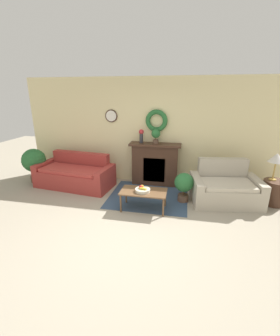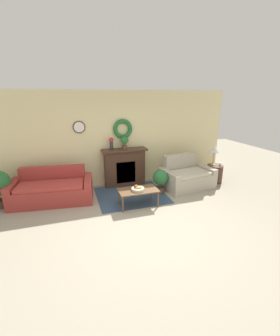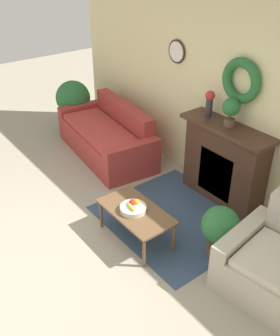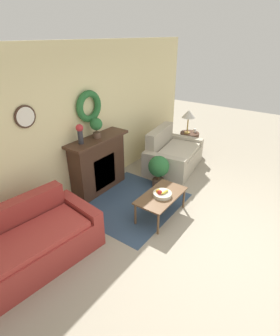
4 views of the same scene
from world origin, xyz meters
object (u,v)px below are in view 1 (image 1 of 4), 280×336
fruit_bowl (142,190)px  vase_on_mantel_left (141,135)px  table_lamp (277,158)px  potted_plant_on_mantel (156,135)px  potted_plant_floor_by_couch (34,162)px  potted_plant_floor_by_loveseat (184,184)px  fireplace (155,164)px  coffee_table (144,193)px  couch_left (75,175)px  side_table_by_loveseat (274,192)px  loveseat_right (225,188)px

fruit_bowl → vase_on_mantel_left: bearing=102.1°
table_lamp → potted_plant_on_mantel: size_ratio=1.62×
potted_plant_floor_by_couch → potted_plant_floor_by_loveseat: 3.98m
fireplace → coffee_table: size_ratio=1.38×
couch_left → table_lamp: table_lamp is taller
coffee_table → vase_on_mantel_left: (-0.33, 1.44, 0.93)m
side_table_by_loveseat → vase_on_mantel_left: bearing=168.4°
potted_plant_floor_by_loveseat → vase_on_mantel_left: bearing=141.7°
potted_plant_on_mantel → fireplace: bearing=123.6°
couch_left → vase_on_mantel_left: bearing=25.2°
potted_plant_floor_by_loveseat → potted_plant_on_mantel: bearing=130.9°
side_table_by_loveseat → potted_plant_floor_by_loveseat: size_ratio=0.81×
fireplace → coffee_table: (-0.03, -1.43, -0.18)m
table_lamp → vase_on_mantel_left: bearing=169.0°
loveseat_right → table_lamp: 1.21m
table_lamp → vase_on_mantel_left: (-2.99, 0.58, 0.29)m
loveseat_right → coffee_table: loveseat_right is taller
fruit_bowl → side_table_by_loveseat: (2.74, 0.83, -0.19)m
coffee_table → fruit_bowl: 0.09m
fireplace → potted_plant_on_mantel: size_ratio=3.56×
couch_left → coffee_table: size_ratio=2.17×
table_lamp → potted_plant_floor_by_couch: (-5.82, 0.09, -0.44)m
fireplace → loveseat_right: bearing=-23.0°
fruit_bowl → vase_on_mantel_left: (-0.31, 1.46, 0.85)m
side_table_by_loveseat → vase_on_mantel_left: (-3.05, 0.63, 1.03)m
fruit_bowl → potted_plant_on_mantel: bearing=87.6°
side_table_by_loveseat → potted_plant_on_mantel: (-2.68, 0.61, 1.05)m
side_table_by_loveseat → potted_plant_floor_by_couch: size_ratio=0.58×
coffee_table → vase_on_mantel_left: 1.74m
loveseat_right → potted_plant_floor_by_couch: size_ratio=1.71×
side_table_by_loveseat → table_lamp: table_lamp is taller
coffee_table → side_table_by_loveseat: bearing=16.6°
vase_on_mantel_left → potted_plant_floor_by_couch: (-2.83, -0.49, -0.73)m
loveseat_right → potted_plant_floor_by_couch: potted_plant_floor_by_couch is taller
loveseat_right → fruit_bowl: bearing=-164.5°
fireplace → fruit_bowl: (-0.05, -1.46, -0.10)m
vase_on_mantel_left → table_lamp: bearing=-11.0°
fireplace → potted_plant_floor_by_loveseat: 1.18m
fruit_bowl → potted_plant_on_mantel: (0.06, 1.44, 0.87)m
side_table_by_loveseat → potted_plant_floor_by_loveseat: potted_plant_floor_by_loveseat is taller
loveseat_right → vase_on_mantel_left: 2.36m
fruit_bowl → side_table_by_loveseat: 2.87m
potted_plant_floor_by_couch → vase_on_mantel_left: bearing=9.8°
loveseat_right → potted_plant_floor_by_couch: bearing=169.1°
vase_on_mantel_left → potted_plant_on_mantel: size_ratio=0.94×
fruit_bowl → side_table_by_loveseat: fruit_bowl is taller
coffee_table → fruit_bowl: size_ratio=3.06×
fruit_bowl → vase_on_mantel_left: 1.72m
coffee_table → table_lamp: (2.66, 0.86, 0.64)m
potted_plant_floor_by_couch → couch_left: bearing=-2.6°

